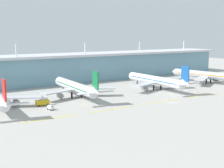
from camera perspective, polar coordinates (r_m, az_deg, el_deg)
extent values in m
plane|color=#A8A59E|center=(188.58, 10.43, -3.24)|extent=(600.00, 600.00, 0.00)
cube|color=#6693A8|center=(272.47, -5.25, 2.76)|extent=(280.00, 28.00, 20.77)
cube|color=silver|center=(271.53, -5.28, 5.13)|extent=(288.00, 34.00, 1.80)
cylinder|color=silver|center=(244.18, -16.35, 5.68)|extent=(0.90, 0.90, 9.00)
cylinder|color=silver|center=(266.34, -4.72, 6.23)|extent=(0.90, 0.90, 9.00)
cylinder|color=silver|center=(297.52, 4.81, 6.49)|extent=(0.90, 0.90, 9.00)
cylinder|color=silver|center=(335.22, 12.38, 6.57)|extent=(0.90, 0.90, 9.00)
cone|color=white|center=(152.16, -18.06, -3.45)|extent=(5.51, 7.05, 5.72)
cube|color=red|center=(151.94, -18.24, -0.99)|extent=(1.28, 6.44, 9.50)
cube|color=white|center=(153.71, -16.07, -3.31)|extent=(10.25, 4.09, 0.36)
cube|color=#B7BABF|center=(180.98, -15.87, -2.25)|extent=(24.45, 17.02, 0.70)
cylinder|color=gray|center=(182.66, -16.30, -3.07)|extent=(3.60, 4.77, 3.20)
cylinder|color=black|center=(181.38, -18.64, -3.45)|extent=(1.10, 1.10, 3.60)
cylinder|color=silver|center=(202.53, -6.51, -0.45)|extent=(10.47, 54.96, 5.80)
cone|color=silver|center=(229.65, -9.29, 0.58)|extent=(5.83, 4.46, 5.51)
cone|color=silver|center=(175.02, -2.74, -1.46)|extent=(5.48, 7.03, 5.72)
cube|color=#146B38|center=(174.88, -2.89, 0.67)|extent=(1.25, 6.44, 9.50)
cube|color=silver|center=(173.21, -4.44, -1.65)|extent=(10.24, 4.05, 0.36)
cube|color=silver|center=(177.93, -1.21, -1.35)|extent=(10.24, 4.05, 0.36)
cube|color=#B7BABF|center=(194.47, -9.28, -1.28)|extent=(24.94, 13.55, 0.70)
cylinder|color=gray|center=(196.70, -9.07, -1.99)|extent=(3.57, 4.76, 3.20)
cube|color=#B7BABF|center=(203.57, -2.90, -0.73)|extent=(24.48, 16.93, 0.70)
cylinder|color=gray|center=(204.82, -3.37, -1.47)|extent=(3.57, 4.76, 3.20)
cylinder|color=black|center=(222.16, -8.50, -0.90)|extent=(0.70, 0.70, 3.60)
cylinder|color=black|center=(199.42, -7.01, -1.97)|extent=(1.10, 1.10, 3.60)
cylinder|color=black|center=(201.83, -5.32, -1.82)|extent=(1.10, 1.10, 3.60)
cube|color=#146B38|center=(202.47, -6.51, -0.34)|extent=(10.04, 49.51, 0.60)
cylinder|color=white|center=(231.38, 7.44, 0.68)|extent=(7.84, 55.51, 5.80)
cone|color=white|center=(254.89, 3.24, 1.49)|extent=(5.65, 4.20, 5.51)
cone|color=white|center=(208.55, 12.74, -0.01)|extent=(5.17, 6.81, 5.72)
cube|color=#19519E|center=(208.40, 12.61, 1.78)|extent=(0.94, 6.42, 9.50)
cube|color=white|center=(205.17, 11.54, -0.17)|extent=(10.11, 3.57, 0.36)
cube|color=white|center=(212.77, 13.71, 0.07)|extent=(10.11, 3.57, 0.36)
cube|color=#B7BABF|center=(220.78, 5.73, -0.02)|extent=(24.88, 14.56, 0.70)
cylinder|color=gray|center=(223.07, 5.74, -0.65)|extent=(3.36, 4.62, 3.20)
cube|color=#B7BABF|center=(235.96, 10.37, 0.45)|extent=(24.68, 16.01, 0.70)
cylinder|color=gray|center=(236.65, 9.90, -0.20)|extent=(3.36, 4.62, 3.20)
cylinder|color=black|center=(248.34, 4.41, 0.19)|extent=(0.70, 0.70, 3.60)
cylinder|color=black|center=(227.79, 7.26, -0.64)|extent=(1.10, 1.10, 3.60)
cylinder|color=black|center=(231.81, 8.49, -0.50)|extent=(1.10, 1.10, 3.60)
cube|color=#19519E|center=(231.32, 7.44, 0.78)|extent=(7.68, 49.98, 0.60)
cylinder|color=#ADB2BC|center=(268.69, 15.92, 1.54)|extent=(14.81, 57.24, 5.80)
cone|color=#ADB2BC|center=(285.55, 10.68, 2.13)|extent=(6.08, 4.83, 5.51)
cube|color=#B7BABF|center=(256.40, 15.35, 0.94)|extent=(24.06, 18.24, 0.70)
cylinder|color=gray|center=(258.54, 15.19, 0.38)|extent=(3.88, 4.95, 3.20)
cube|color=#B7BABF|center=(276.95, 17.98, 1.38)|extent=(24.91, 11.96, 0.70)
cylinder|color=gray|center=(276.97, 17.57, 0.82)|extent=(3.88, 4.95, 3.20)
cylinder|color=black|center=(280.84, 12.15, 1.01)|extent=(0.70, 0.70, 3.60)
cylinder|color=black|center=(265.05, 16.07, 0.41)|extent=(1.10, 1.10, 3.60)
cylinder|color=black|center=(270.50, 16.77, 0.54)|extent=(1.10, 1.10, 3.60)
cube|color=orange|center=(268.64, 15.92, 1.62)|extent=(13.94, 51.61, 0.60)
cube|color=yellow|center=(154.22, -10.54, -5.93)|extent=(28.00, 0.70, 0.04)
cube|color=yellow|center=(169.95, 0.07, -4.40)|extent=(28.00, 0.70, 0.04)
cube|color=yellow|center=(190.51, 8.62, -3.06)|extent=(28.00, 0.70, 0.04)
cube|color=yellow|center=(214.51, 15.36, -1.95)|extent=(28.00, 0.70, 0.04)
cube|color=silver|center=(170.90, -10.64, -4.06)|extent=(2.42, 3.87, 1.60)
cube|color=silver|center=(170.66, -10.65, -3.68)|extent=(2.36, 3.51, 0.16)
cylinder|color=black|center=(171.68, -11.09, -4.29)|extent=(0.51, 0.95, 0.90)
cylinder|color=black|center=(172.54, -10.64, -4.21)|extent=(0.51, 0.95, 0.90)
cylinder|color=black|center=(169.62, -10.62, -4.43)|extent=(0.51, 0.95, 0.90)
cylinder|color=black|center=(170.49, -10.17, -4.35)|extent=(0.51, 0.95, 0.90)
cube|color=gold|center=(182.12, -12.02, -3.15)|extent=(7.25, 2.73, 2.60)
cylinder|color=silver|center=(181.96, -11.80, -2.44)|extent=(4.04, 2.07, 2.00)
cylinder|color=black|center=(180.47, -12.62, -3.70)|extent=(0.91, 0.37, 0.90)
cylinder|color=black|center=(182.63, -12.87, -3.56)|extent=(0.91, 0.37, 0.90)
cylinder|color=black|center=(182.20, -11.13, -3.53)|extent=(0.91, 0.37, 0.90)
cylinder|color=black|center=(184.33, -11.40, -3.40)|extent=(0.91, 0.37, 0.90)
cone|color=orange|center=(224.86, 13.83, -1.32)|extent=(0.56, 0.56, 0.70)
cone|color=orange|center=(223.41, 14.76, -1.42)|extent=(0.56, 0.56, 0.70)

